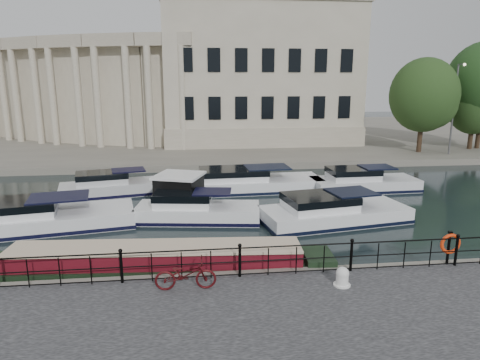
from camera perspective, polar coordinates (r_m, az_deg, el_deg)
The scene contains 11 objects.
ground_plane at distance 17.53m, azimuth -0.89°, elevation -11.14°, with size 160.00×160.00×0.00m, color black.
far_bank at distance 55.35m, azimuth -4.96°, elevation 5.96°, with size 120.00×42.00×0.55m, color #6B665B.
railing at distance 15.00m, azimuth -0.03°, elevation -10.49°, with size 24.14×0.14×1.22m.
civic_building at distance 50.60m, azimuth -6.12°, elevation 12.93°, with size 53.55×31.84×16.85m.
bicycle at distance 14.31m, azimuth -7.28°, elevation -12.38°, with size 0.69×1.99×1.05m, color #410B0E.
mooring_bollard at distance 14.94m, azimuth 13.48°, elevation -12.45°, with size 0.58×0.58×0.65m.
life_ring_post at distance 17.62m, azimuth 26.21°, elevation -7.69°, with size 0.79×0.20×1.28m.
narrowboat at distance 16.73m, azimuth -11.09°, elevation -11.27°, with size 13.66×2.76×1.50m.
harbour_hut at distance 24.23m, azimuth -8.06°, elevation -1.93°, with size 4.07×3.74×2.21m.
cabin_cruisers at distance 25.08m, azimuth -3.32°, elevation -2.68°, with size 27.68×10.93×1.99m.
trees at distance 46.85m, azimuth 27.96°, elevation 10.18°, with size 13.71×8.18×10.38m.
Camera 1 is at (-1.57, -15.89, 7.23)m, focal length 32.00 mm.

